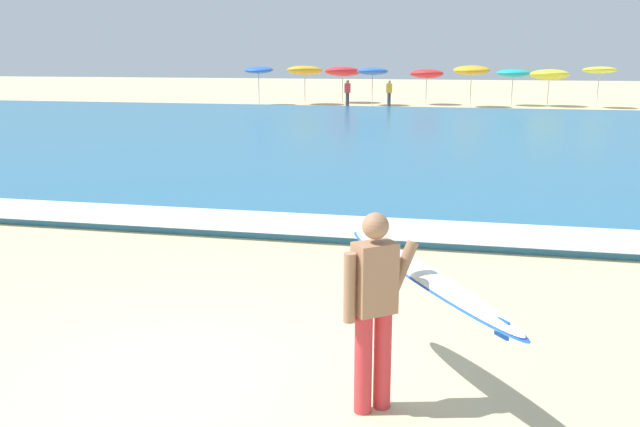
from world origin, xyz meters
name	(u,v)px	position (x,y,z in m)	size (l,w,h in m)	color
ground_plane	(170,375)	(0.00, 0.00, 0.00)	(160.00, 160.00, 0.00)	beige
sea	(392,137)	(0.00, 18.86, 0.07)	(120.00, 28.00, 0.14)	teal
surf_foam	(305,224)	(0.00, 5.46, 0.15)	(120.00, 1.48, 0.01)	white
surfer_with_board	(399,291)	(2.15, -0.06, 1.03)	(1.80, 2.18, 1.73)	red
beach_umbrella_0	(259,70)	(-9.77, 34.28, 2.07)	(1.74, 1.76, 2.32)	beige
beach_umbrella_1	(305,70)	(-7.15, 35.24, 2.04)	(2.16, 2.20, 2.40)	beige
beach_umbrella_2	(343,71)	(-5.17, 37.22, 1.94)	(2.29, 2.34, 2.34)	beige
beach_umbrella_3	(372,71)	(-3.04, 35.35, 2.00)	(1.85, 1.88, 2.26)	beige
beach_umbrella_4	(427,74)	(0.07, 36.68, 1.85)	(2.01, 2.03, 2.18)	beige
beach_umbrella_5	(472,70)	(2.71, 35.17, 2.09)	(2.08, 2.09, 2.38)	beige
beach_umbrella_6	(513,73)	(5.12, 36.92, 1.90)	(1.91, 1.92, 2.15)	beige
beach_umbrella_7	(549,75)	(7.15, 36.74, 1.83)	(2.26, 2.30, 2.22)	beige
beach_umbrella_8	(600,70)	(9.76, 36.00, 2.12)	(1.86, 1.89, 2.38)	beige
beachgoer_near_row_left	(347,93)	(-4.17, 33.26, 0.84)	(0.32, 0.20, 1.58)	#383842
beachgoer_near_row_mid	(389,93)	(-1.82, 33.58, 0.84)	(0.32, 0.20, 1.58)	#383842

